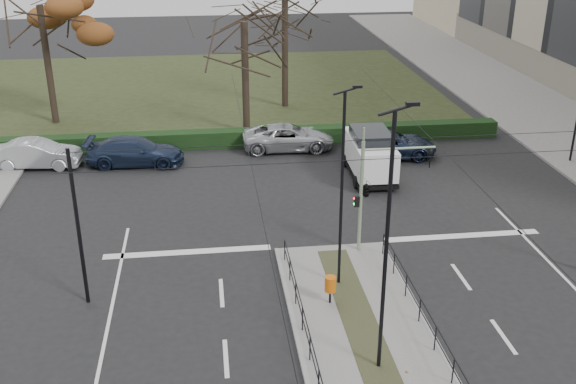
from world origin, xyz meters
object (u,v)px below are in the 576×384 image
object	(u,v)px
streetlamp_median_near	(387,243)
parked_car_third	(135,151)
rust_tree	(40,5)
bare_tree_near	(244,30)
parked_car_second	(37,154)
parked_car_fourth	(288,137)
traffic_light	(368,188)
litter_bin	(330,284)
streetlamp_median_far	(342,189)
white_van	(370,153)
parked_car_fifth	(390,144)

from	to	relation	value
streetlamp_median_near	parked_car_third	world-z (taller)	streetlamp_median_near
rust_tree	bare_tree_near	bearing A→B (deg)	-16.30
parked_car_second	rust_tree	distance (m)	10.68
rust_tree	parked_car_fourth	bearing A→B (deg)	-25.24
traffic_light	litter_bin	distance (m)	4.91
streetlamp_median_near	parked_car_second	distance (m)	24.57
streetlamp_median_far	rust_tree	distance (m)	27.18
white_van	streetlamp_median_far	bearing A→B (deg)	-109.21
parked_car_third	white_van	size ratio (longest dim) A/B	1.08
streetlamp_median_far	streetlamp_median_near	bearing A→B (deg)	-86.99
traffic_light	rust_tree	world-z (taller)	rust_tree
litter_bin	parked_car_fourth	bearing A→B (deg)	87.87
streetlamp_median_near	streetlamp_median_far	xyz separation A→B (m)	(-0.27, 5.13, -0.43)
traffic_light	parked_car_third	xyz separation A→B (m)	(-10.39, 11.66, -2.15)
traffic_light	parked_car_fifth	bearing A→B (deg)	70.04
parked_car_second	rust_tree	size ratio (longest dim) A/B	0.47
parked_car_fourth	rust_tree	xyz separation A→B (m)	(-14.69, 6.92, 6.92)
parked_car_fifth	parked_car_third	bearing A→B (deg)	95.07
parked_car_fifth	traffic_light	bearing A→B (deg)	166.98
traffic_light	bare_tree_near	size ratio (longest dim) A/B	0.52
traffic_light	streetlamp_median_near	size ratio (longest dim) A/B	0.56
parked_car_second	litter_bin	bearing A→B (deg)	-134.48
bare_tree_near	litter_bin	bearing A→B (deg)	-85.44
parked_car_second	parked_car_third	bearing A→B (deg)	-87.73
parked_car_fourth	bare_tree_near	size ratio (longest dim) A/B	0.59
streetlamp_median_far	parked_car_third	bearing A→B (deg)	121.70
traffic_light	parked_car_fifth	distance (m)	12.10
white_van	bare_tree_near	distance (m)	11.32
streetlamp_median_near	streetlamp_median_far	world-z (taller)	streetlamp_median_near
litter_bin	parked_car_fifth	size ratio (longest dim) A/B	0.20
streetlamp_median_far	parked_car_second	xyz separation A→B (m)	(-14.11, 14.45, -3.28)
litter_bin	parked_car_second	size ratio (longest dim) A/B	0.23
bare_tree_near	parked_car_fifth	size ratio (longest dim) A/B	1.73
parked_car_third	parked_car_fifth	size ratio (longest dim) A/B	1.01
white_van	parked_car_fifth	world-z (taller)	white_van
white_van	parked_car_third	bearing A→B (deg)	165.15
streetlamp_median_near	parked_car_fourth	bearing A→B (deg)	90.67
parked_car_fourth	bare_tree_near	bearing A→B (deg)	36.21
parked_car_fourth	white_van	size ratio (longest dim) A/B	1.09
streetlamp_median_near	streetlamp_median_far	bearing A→B (deg)	93.01
traffic_light	bare_tree_near	xyz separation A→B (m)	(-3.84, 16.41, 3.56)
streetlamp_median_far	rust_tree	bearing A→B (deg)	122.98
streetlamp_median_near	parked_car_fourth	distance (m)	21.13
parked_car_fifth	streetlamp_median_near	bearing A→B (deg)	170.94
litter_bin	white_van	bearing A→B (deg)	70.22
parked_car_fourth	traffic_light	bearing A→B (deg)	-171.29
rust_tree	litter_bin	bearing A→B (deg)	-59.58
white_van	traffic_light	bearing A→B (deg)	-104.63
parked_car_fourth	rust_tree	bearing A→B (deg)	66.58
parked_car_second	parked_car_fourth	xyz separation A→B (m)	(14.13, 1.22, -0.03)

